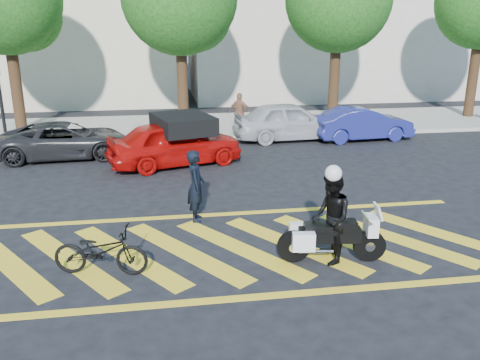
{
  "coord_description": "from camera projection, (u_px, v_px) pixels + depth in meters",
  "views": [
    {
      "loc": [
        -0.95,
        -9.2,
        4.41
      ],
      "look_at": [
        0.69,
        1.22,
        1.05
      ],
      "focal_mm": 38.0,
      "sensor_mm": 36.0,
      "label": 1
    }
  ],
  "objects": [
    {
      "name": "bicycle",
      "position": [
        101.0,
        251.0,
        9.07
      ],
      "size": [
        1.79,
        0.93,
        0.89
      ],
      "primitive_type": "imported",
      "rotation": [
        0.0,
        0.0,
        1.36
      ],
      "color": "black",
      "rests_on": "ground"
    },
    {
      "name": "officer_moto",
      "position": [
        331.0,
        218.0,
        9.42
      ],
      "size": [
        0.77,
        0.93,
        1.75
      ],
      "primitive_type": "imported",
      "rotation": [
        0.0,
        0.0,
        -1.7
      ],
      "color": "black",
      "rests_on": "ground"
    },
    {
      "name": "building_left",
      "position": [
        23.0,
        7.0,
        27.2
      ],
      "size": [
        16.0,
        8.0,
        10.0
      ],
      "primitive_type": "cube",
      "color": "beige",
      "rests_on": "ground"
    },
    {
      "name": "pedestrian_right",
      "position": [
        240.0,
        113.0,
        19.81
      ],
      "size": [
        0.96,
        0.71,
        1.52
      ],
      "primitive_type": "imported",
      "rotation": [
        0.0,
        0.0,
        2.71
      ],
      "color": "#955F43",
      "rests_on": "sidewalk"
    },
    {
      "name": "crosswalk",
      "position": [
        213.0,
        250.0,
        10.13
      ],
      "size": [
        12.33,
        4.0,
        0.01
      ],
      "color": "yellow",
      "rests_on": "ground"
    },
    {
      "name": "parked_mid_right",
      "position": [
        290.0,
        121.0,
        19.15
      ],
      "size": [
        4.34,
        1.96,
        1.45
      ],
      "primitive_type": "imported",
      "rotation": [
        0.0,
        0.0,
        1.63
      ],
      "color": "#B3B3B7",
      "rests_on": "ground"
    },
    {
      "name": "parked_mid_left",
      "position": [
        66.0,
        140.0,
        16.72
      ],
      "size": [
        4.36,
        2.23,
        1.18
      ],
      "primitive_type": "imported",
      "rotation": [
        0.0,
        0.0,
        1.64
      ],
      "color": "black",
      "rests_on": "ground"
    },
    {
      "name": "tree_right",
      "position": [
        341.0,
        3.0,
        20.95
      ],
      "size": [
        4.4,
        4.4,
        7.41
      ],
      "color": "black",
      "rests_on": "ground"
    },
    {
      "name": "parked_right",
      "position": [
        362.0,
        124.0,
        19.17
      ],
      "size": [
        3.85,
        1.61,
        1.24
      ],
      "primitive_type": "imported",
      "rotation": [
        0.0,
        0.0,
        1.65
      ],
      "color": "navy",
      "rests_on": "ground"
    },
    {
      "name": "officer_bike",
      "position": [
        196.0,
        186.0,
        11.41
      ],
      "size": [
        0.45,
        0.63,
        1.65
      ],
      "primitive_type": "imported",
      "rotation": [
        0.0,
        0.0,
        1.48
      ],
      "color": "black",
      "rests_on": "ground"
    },
    {
      "name": "tree_center",
      "position": [
        183.0,
        0.0,
        19.97
      ],
      "size": [
        4.6,
        4.6,
        7.56
      ],
      "color": "black",
      "rests_on": "ground"
    },
    {
      "name": "tree_left",
      "position": [
        9.0,
        2.0,
        19.03
      ],
      "size": [
        4.2,
        4.2,
        7.26
      ],
      "color": "black",
      "rests_on": "ground"
    },
    {
      "name": "ground",
      "position": [
        215.0,
        250.0,
        10.14
      ],
      "size": [
        90.0,
        90.0,
        0.0
      ],
      "primitive_type": "plane",
      "color": "black",
      "rests_on": "ground"
    },
    {
      "name": "red_convertible",
      "position": [
        175.0,
        143.0,
        15.82
      ],
      "size": [
        4.47,
        2.79,
        1.42
      ],
      "primitive_type": "imported",
      "rotation": [
        0.0,
        0.0,
        1.86
      ],
      "color": "#B00A08",
      "rests_on": "ground"
    },
    {
      "name": "police_motorcycle",
      "position": [
        330.0,
        237.0,
        9.54
      ],
      "size": [
        2.05,
        0.72,
        0.91
      ],
      "rotation": [
        0.0,
        0.0,
        -0.13
      ],
      "color": "black",
      "rests_on": "ground"
    },
    {
      "name": "sidewalk",
      "position": [
        184.0,
        126.0,
        21.41
      ],
      "size": [
        60.0,
        5.0,
        0.15
      ],
      "primitive_type": "cube",
      "color": "#9E998E",
      "rests_on": "ground"
    }
  ]
}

